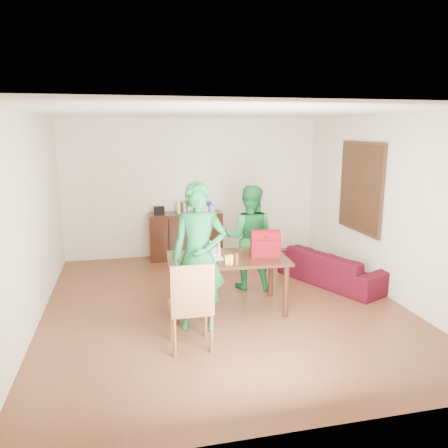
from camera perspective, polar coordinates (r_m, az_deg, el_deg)
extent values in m
cube|color=#4C2213|center=(6.41, 0.00, -10.99)|extent=(5.00, 5.50, 0.10)
cube|color=white|center=(5.90, 0.00, 14.86)|extent=(5.00, 5.50, 0.10)
cube|color=beige|center=(8.72, -4.10, 4.77)|extent=(5.00, 0.10, 2.70)
cube|color=beige|center=(3.42, 10.58, -7.34)|extent=(5.00, 0.10, 2.70)
cube|color=beige|center=(5.99, -24.54, 0.23)|extent=(0.10, 5.50, 2.70)
cube|color=beige|center=(7.01, 20.78, 2.17)|extent=(0.10, 5.50, 2.70)
cube|color=#3F2614|center=(7.52, 17.40, 4.59)|extent=(0.04, 1.28, 1.48)
cube|color=#482615|center=(7.51, 17.21, 4.58)|extent=(0.01, 1.18, 1.36)
cube|color=black|center=(8.57, -5.03, -1.49)|extent=(1.40, 0.45, 0.90)
cube|color=black|center=(8.41, -8.48, 1.78)|extent=(0.20, 0.14, 0.14)
cube|color=#BCBAC4|center=(8.54, -2.11, 2.05)|extent=(0.24, 0.22, 0.14)
ellipsoid|color=#1F1AAA|center=(8.52, -2.11, 2.76)|extent=(0.14, 0.14, 0.07)
cube|color=black|center=(6.02, 0.42, -4.52)|extent=(1.68, 1.01, 0.04)
cylinder|color=black|center=(5.72, -6.29, -9.59)|extent=(0.07, 0.07, 0.72)
cylinder|color=black|center=(5.97, 8.10, -8.69)|extent=(0.07, 0.07, 0.72)
cylinder|color=black|center=(6.43, -6.69, -7.10)|extent=(0.07, 0.07, 0.72)
cylinder|color=black|center=(6.65, 6.14, -6.41)|extent=(0.07, 0.07, 0.72)
cube|color=brown|center=(5.10, -4.41, -10.79)|extent=(0.49, 0.46, 0.05)
cube|color=brown|center=(4.79, -4.12, -8.51)|extent=(0.48, 0.04, 0.55)
imported|color=#145A2A|center=(5.42, -3.30, -4.35)|extent=(0.78, 0.62, 1.87)
imported|color=#166428|center=(6.86, 3.31, -1.78)|extent=(0.96, 0.85, 1.64)
cube|color=white|center=(5.94, -1.65, -4.48)|extent=(0.30, 0.21, 0.02)
cube|color=black|center=(5.91, -1.66, -3.48)|extent=(0.30, 0.08, 0.19)
cylinder|color=maroon|center=(5.68, 1.66, -4.45)|extent=(0.06, 0.06, 0.17)
cube|color=#69070A|center=(6.05, 5.42, -2.85)|extent=(0.44, 0.31, 0.29)
imported|color=#35070E|center=(7.42, 13.97, -5.47)|extent=(1.42, 1.98, 0.54)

